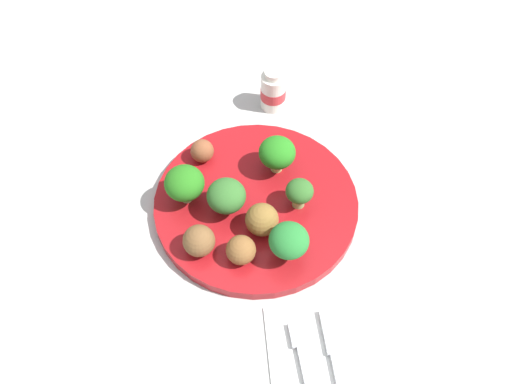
% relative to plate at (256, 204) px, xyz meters
% --- Properties ---
extents(ground_plane, '(4.00, 4.00, 0.00)m').
position_rel_plate_xyz_m(ground_plane, '(0.00, 0.00, -0.01)').
color(ground_plane, '#B2B2AD').
extents(plate, '(0.28, 0.28, 0.02)m').
position_rel_plate_xyz_m(plate, '(0.00, 0.00, 0.00)').
color(plate, maroon).
rests_on(plate, ground_plane).
extents(broccoli_floret_mid_left, '(0.04, 0.04, 0.05)m').
position_rel_plate_xyz_m(broccoli_floret_mid_left, '(-0.02, -0.06, 0.04)').
color(broccoli_floret_mid_left, '#8EB966').
rests_on(broccoli_floret_mid_left, plate).
extents(broccoli_floret_near_rim, '(0.05, 0.05, 0.06)m').
position_rel_plate_xyz_m(broccoli_floret_near_rim, '(0.05, -0.04, 0.04)').
color(broccoli_floret_near_rim, '#A6BD66').
rests_on(broccoli_floret_near_rim, plate).
extents(broccoli_floret_front_right, '(0.05, 0.05, 0.06)m').
position_rel_plate_xyz_m(broccoli_floret_front_right, '(0.02, 0.09, 0.04)').
color(broccoli_floret_front_right, '#94BA6A').
rests_on(broccoli_floret_front_right, plate).
extents(broccoli_floret_far_rim, '(0.05, 0.05, 0.05)m').
position_rel_plate_xyz_m(broccoli_floret_far_rim, '(-0.01, 0.04, 0.04)').
color(broccoli_floret_far_rim, '#9ACD6E').
rests_on(broccoli_floret_far_rim, plate).
extents(broccoli_floret_front_left, '(0.05, 0.05, 0.06)m').
position_rel_plate_xyz_m(broccoli_floret_front_left, '(-0.09, -0.03, 0.04)').
color(broccoli_floret_front_left, '#A4C57E').
rests_on(broccoli_floret_front_left, plate).
extents(meatball_far_rim, '(0.04, 0.04, 0.04)m').
position_rel_plate_xyz_m(meatball_far_rim, '(-0.06, 0.08, 0.03)').
color(meatball_far_rim, brown).
rests_on(meatball_far_rim, plate).
extents(meatball_center, '(0.03, 0.03, 0.03)m').
position_rel_plate_xyz_m(meatball_center, '(0.09, 0.06, 0.02)').
color(meatball_center, brown).
rests_on(meatball_center, plate).
extents(meatball_back_left, '(0.04, 0.04, 0.04)m').
position_rel_plate_xyz_m(meatball_back_left, '(-0.05, 0.00, 0.03)').
color(meatball_back_left, brown).
rests_on(meatball_back_left, plate).
extents(meatball_back_right, '(0.04, 0.04, 0.04)m').
position_rel_plate_xyz_m(meatball_back_right, '(-0.08, 0.03, 0.03)').
color(meatball_back_right, brown).
rests_on(meatball_back_right, plate).
extents(napkin, '(0.18, 0.13, 0.01)m').
position_rel_plate_xyz_m(napkin, '(-0.24, -0.04, -0.01)').
color(napkin, white).
rests_on(napkin, ground_plane).
extents(fork, '(0.12, 0.02, 0.01)m').
position_rel_plate_xyz_m(fork, '(-0.23, -0.02, -0.00)').
color(fork, silver).
rests_on(fork, napkin).
extents(knife, '(0.15, 0.02, 0.01)m').
position_rel_plate_xyz_m(knife, '(-0.23, -0.06, -0.00)').
color(knife, silver).
rests_on(knife, napkin).
extents(yogurt_bottle, '(0.04, 0.04, 0.07)m').
position_rel_plate_xyz_m(yogurt_bottle, '(0.19, -0.06, 0.02)').
color(yogurt_bottle, white).
rests_on(yogurt_bottle, ground_plane).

